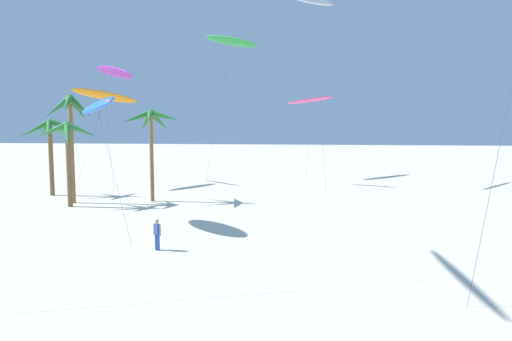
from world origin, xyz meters
TOP-DOWN VIEW (x-y plane):
  - palm_tree_0 at (-22.92, 37.70)m, footprint 5.02×5.07m
  - palm_tree_1 at (-19.04, 34.02)m, footprint 4.21×4.27m
  - palm_tree_2 at (-18.33, 32.43)m, footprint 4.46×4.06m
  - palm_tree_3 at (-12.89, 35.64)m, footprint 4.70×5.01m
  - flying_kite_0 at (0.22, 49.78)m, footprint 5.08×10.37m
  - flying_kite_2 at (-0.09, 56.66)m, footprint 6.15×7.60m
  - flying_kite_3 at (-21.78, 48.54)m, footprint 6.42×11.89m
  - flying_kite_6 at (-13.00, 26.42)m, footprint 6.43×7.47m
  - flying_kite_7 at (-8.52, 48.13)m, footprint 6.03×4.54m
  - flying_kite_9 at (-21.11, 44.90)m, footprint 5.16×7.67m
  - person_near_right at (-7.41, 21.01)m, footprint 0.46×0.32m

SIDE VIEW (x-z plane):
  - person_near_right at x=-7.41m, z-range 0.08..1.67m
  - palm_tree_2 at x=-18.33m, z-range 2.02..8.60m
  - palm_tree_0 at x=-22.92m, z-range 2.12..8.98m
  - palm_tree_3 at x=-12.89m, z-range 2.56..10.15m
  - palm_tree_1 at x=-19.04m, z-range 2.77..11.50m
  - flying_kite_6 at x=-13.00m, z-range 3.37..11.68m
  - flying_kite_9 at x=-21.11m, z-range 4.19..14.47m
  - flying_kite_2 at x=-0.09m, z-range 4.24..14.54m
  - flying_kite_3 at x=-21.78m, z-range 5.42..18.93m
  - flying_kite_7 at x=-8.52m, z-range 6.97..23.29m
  - flying_kite_0 at x=0.22m, z-range 9.21..29.48m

